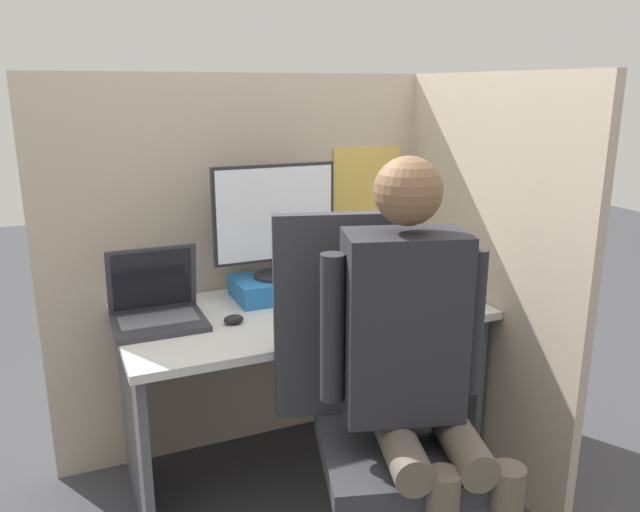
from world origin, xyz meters
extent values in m
cube|color=tan|center=(0.00, 0.71, 0.80)|extent=(1.87, 0.04, 1.59)
cube|color=gold|center=(0.46, 0.69, 1.10)|extent=(0.33, 0.01, 0.37)
cube|color=#F4EA66|center=(0.21, 0.69, 1.04)|extent=(0.08, 0.01, 0.08)
cube|color=tan|center=(0.71, 0.27, 0.80)|extent=(0.04, 1.32, 1.59)
cube|color=#B7B7B2|center=(0.00, 0.34, 0.70)|extent=(1.37, 0.69, 0.03)
cube|color=#4C4C51|center=(-0.65, 0.34, 0.34)|extent=(0.03, 0.58, 0.69)
cube|color=#4C4C51|center=(0.65, 0.34, 0.34)|extent=(0.03, 0.58, 0.69)
cube|color=#236BAD|center=(-0.04, 0.51, 0.76)|extent=(0.34, 0.23, 0.09)
cylinder|color=#232328|center=(-0.04, 0.51, 0.81)|extent=(0.18, 0.18, 0.01)
cylinder|color=#232328|center=(-0.04, 0.51, 0.85)|extent=(0.04, 0.04, 0.07)
cube|color=#232328|center=(-0.04, 0.51, 1.06)|extent=(0.49, 0.02, 0.38)
cube|color=silver|center=(-0.04, 0.50, 1.06)|extent=(0.47, 0.00, 0.36)
cube|color=#2D2D33|center=(-0.53, 0.37, 0.73)|extent=(0.32, 0.26, 0.02)
cube|color=#5B5B60|center=(-0.53, 0.39, 0.74)|extent=(0.27, 0.14, 0.00)
cube|color=#2D2D33|center=(-0.53, 0.47, 0.86)|extent=(0.32, 0.06, 0.25)
cube|color=black|center=(-0.53, 0.47, 0.86)|extent=(0.28, 0.05, 0.22)
ellipsoid|color=black|center=(-0.28, 0.29, 0.73)|extent=(0.07, 0.05, 0.03)
cube|color=#2D2D33|center=(0.60, 0.27, 0.74)|extent=(0.04, 0.13, 0.06)
cone|color=orange|center=(0.06, 0.16, 0.74)|extent=(0.05, 0.10, 0.05)
cylinder|color=green|center=(0.06, 0.22, 0.74)|extent=(0.03, 0.02, 0.03)
cube|color=#2D2D33|center=(0.05, -0.32, 0.46)|extent=(0.57, 0.57, 0.07)
cube|color=#2D2D33|center=(-0.02, -0.07, 0.83)|extent=(0.43, 0.17, 0.67)
cylinder|color=brown|center=(0.00, -0.41, 0.55)|extent=(0.20, 0.34, 0.11)
cylinder|color=brown|center=(0.17, -0.46, 0.55)|extent=(0.20, 0.34, 0.11)
cube|color=#232328|center=(0.05, -0.32, 0.88)|extent=(0.38, 0.29, 0.55)
sphere|color=brown|center=(0.05, -0.32, 1.27)|extent=(0.19, 0.19, 0.19)
cylinder|color=#232328|center=(-0.15, -0.26, 0.88)|extent=(0.07, 0.07, 0.44)
cylinder|color=#232328|center=(0.25, -0.38, 0.88)|extent=(0.07, 0.07, 0.44)
cylinder|color=white|center=(0.31, 0.51, 0.77)|extent=(0.07, 0.07, 0.11)
camera|label=1|loc=(-0.84, -1.75, 1.54)|focal=35.00mm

